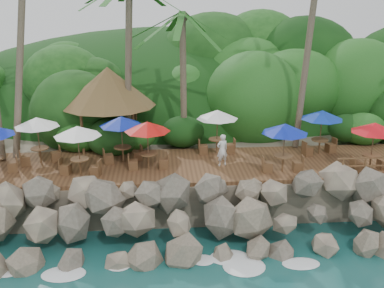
{
  "coord_description": "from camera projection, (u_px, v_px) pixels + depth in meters",
  "views": [
    {
      "loc": [
        -1.64,
        -15.99,
        10.63
      ],
      "look_at": [
        0.0,
        6.0,
        3.4
      ],
      "focal_mm": 42.15,
      "sensor_mm": 36.0,
      "label": 1
    }
  ],
  "objects": [
    {
      "name": "ground",
      "position": [
        203.0,
        267.0,
        18.58
      ],
      "size": [
        140.0,
        140.0,
        0.0
      ],
      "primitive_type": "plane",
      "color": "#19514F",
      "rests_on": "ground"
    },
    {
      "name": "land_base",
      "position": [
        182.0,
        132.0,
        33.42
      ],
      "size": [
        32.0,
        25.2,
        2.1
      ],
      "primitive_type": "cube",
      "color": "gray",
      "rests_on": "ground"
    },
    {
      "name": "jungle_hill",
      "position": [
        178.0,
        120.0,
        40.85
      ],
      "size": [
        44.8,
        28.0,
        15.4
      ],
      "primitive_type": "ellipsoid",
      "color": "#143811",
      "rests_on": "ground"
    },
    {
      "name": "seawall",
      "position": [
        199.0,
        220.0,
        20.12
      ],
      "size": [
        29.0,
        4.0,
        2.3
      ],
      "primitive_type": null,
      "color": "gray",
      "rests_on": "ground"
    },
    {
      "name": "terrace",
      "position": [
        192.0,
        166.0,
        23.58
      ],
      "size": [
        26.0,
        5.0,
        0.2
      ],
      "primitive_type": "cube",
      "color": "brown",
      "rests_on": "land_base"
    },
    {
      "name": "jungle_foliage",
      "position": [
        183.0,
        150.0,
        32.8
      ],
      "size": [
        44.0,
        16.0,
        12.0
      ],
      "primitive_type": null,
      "color": "#143811",
      "rests_on": "ground"
    },
    {
      "name": "foam_line",
      "position": [
        202.0,
        263.0,
        18.86
      ],
      "size": [
        25.2,
        0.8,
        0.06
      ],
      "color": "white",
      "rests_on": "ground"
    },
    {
      "name": "palapa",
      "position": [
        108.0,
        87.0,
        25.45
      ],
      "size": [
        5.36,
        5.36,
        4.6
      ],
      "color": "brown",
      "rests_on": "ground"
    },
    {
      "name": "dining_clusters",
      "position": [
        177.0,
        127.0,
        22.72
      ],
      "size": [
        20.9,
        5.44,
        2.49
      ],
      "color": "brown",
      "rests_on": "terrace"
    },
    {
      "name": "waiter",
      "position": [
        222.0,
        150.0,
        23.09
      ],
      "size": [
        0.71,
        0.59,
        1.68
      ],
      "primitive_type": "imported",
      "rotation": [
        0.0,
        0.0,
        3.49
      ],
      "color": "white",
      "rests_on": "terrace"
    }
  ]
}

